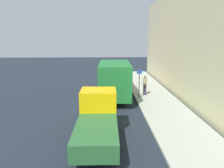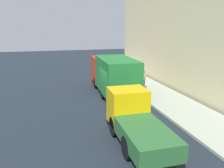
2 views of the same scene
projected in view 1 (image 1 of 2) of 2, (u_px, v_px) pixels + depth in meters
name	position (u px, v px, depth m)	size (l,w,h in m)	color
ground	(100.00, 103.00, 16.87)	(80.00, 80.00, 0.00)	#1D262F
sidewalk	(158.00, 101.00, 17.00)	(3.48, 30.00, 0.15)	#A7AE9F
building_facade	(190.00, 44.00, 16.06)	(0.50, 30.00, 9.44)	beige
large_utility_truck	(114.00, 77.00, 18.36)	(2.69, 7.74, 3.15)	red
small_flatbed_truck	(98.00, 119.00, 10.57)	(2.01, 5.08, 2.37)	#E5B70A
pedestrian_walking	(145.00, 85.00, 18.53)	(0.51, 0.51, 1.74)	#3F3359
traffic_cone_orange	(131.00, 81.00, 23.16)	(0.42, 0.42, 0.60)	orange
street_sign_post	(139.00, 81.00, 17.35)	(0.44, 0.08, 2.52)	#4C5156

